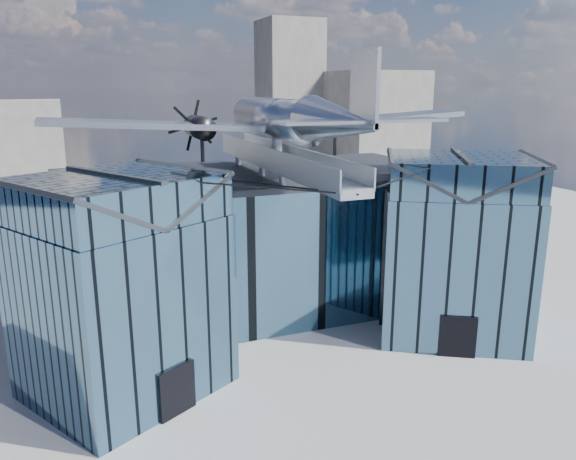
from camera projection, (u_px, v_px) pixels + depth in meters
name	position (u px, v px, depth m)	size (l,w,h in m)	color
ground_plane	(299.00, 348.00, 35.30)	(120.00, 120.00, 0.00)	gray
museum	(268.00, 240.00, 39.15)	(32.88, 24.50, 17.60)	#426A86
bg_towers	(173.00, 129.00, 78.82)	(77.00, 24.50, 26.00)	slate
tree_plaza_e	(513.00, 249.00, 43.03)	(4.74, 4.74, 5.65)	#372416
tree_side_e	(484.00, 210.00, 55.44)	(3.94, 3.94, 5.92)	#372416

